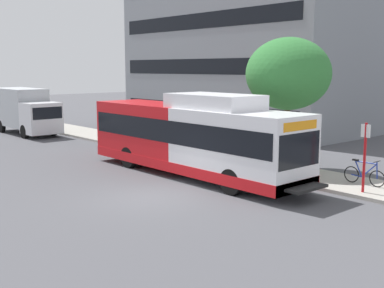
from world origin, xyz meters
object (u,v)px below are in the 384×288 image
object	(u,v)px
transit_bus	(192,137)
bus_stop_sign_pole	(365,152)
bicycle_parked	(364,174)
street_tree_near_stop	(288,74)
box_truck_background	(25,110)

from	to	relation	value
transit_bus	bus_stop_sign_pole	size ratio (longest dim) A/B	4.71
bicycle_parked	street_tree_near_stop	bearing A→B (deg)	81.80
bicycle_parked	box_truck_background	size ratio (longest dim) A/B	0.25
transit_bus	bicycle_parked	xyz separation A→B (m)	(3.55, -6.26, -1.14)
bus_stop_sign_pole	street_tree_near_stop	distance (m)	5.92
transit_bus	street_tree_near_stop	distance (m)	5.35
bicycle_parked	box_truck_background	distance (m)	24.87
street_tree_near_stop	bus_stop_sign_pole	bearing A→B (deg)	-109.45
transit_bus	street_tree_near_stop	xyz separation A→B (m)	(4.17, -1.92, 2.74)
transit_bus	street_tree_near_stop	size ratio (longest dim) A/B	2.05
bus_stop_sign_pole	street_tree_near_stop	world-z (taller)	street_tree_near_stop
transit_bus	bus_stop_sign_pole	bearing A→B (deg)	-70.43
bus_stop_sign_pole	street_tree_near_stop	size ratio (longest dim) A/B	0.44
bicycle_parked	box_truck_background	world-z (taller)	box_truck_background
transit_bus	box_truck_background	xyz separation A→B (m)	(0.20, 18.35, 0.04)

